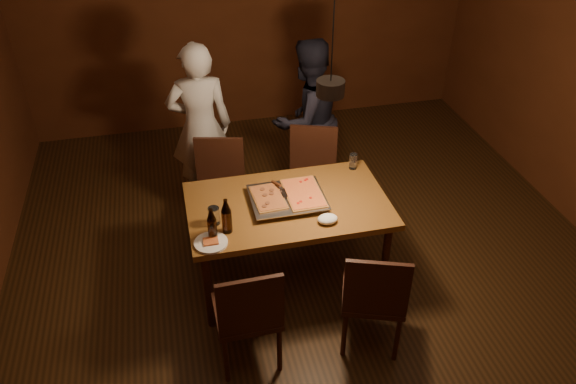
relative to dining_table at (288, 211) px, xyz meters
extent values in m
plane|color=#3D2410|center=(0.22, -0.21, -0.68)|extent=(6.00, 6.00, 0.00)
plane|color=#5C2B15|center=(0.22, 2.79, 0.72)|extent=(5.00, 0.00, 5.00)
cube|color=brown|center=(0.00, 0.00, 0.05)|extent=(1.50, 0.90, 0.05)
cylinder|color=#38190F|center=(-0.67, -0.37, -0.33)|extent=(0.06, 0.06, 0.70)
cylinder|color=#38190F|center=(0.67, -0.37, -0.33)|extent=(0.06, 0.06, 0.70)
cylinder|color=#38190F|center=(-0.67, 0.37, -0.33)|extent=(0.06, 0.06, 0.70)
cylinder|color=#38190F|center=(0.67, 0.37, -0.33)|extent=(0.06, 0.06, 0.70)
cube|color=#38190F|center=(-0.45, 0.65, -0.25)|extent=(0.51, 0.51, 0.04)
cube|color=#38190F|center=(-0.41, 0.84, -0.01)|extent=(0.42, 0.13, 0.45)
cube|color=#38190F|center=(0.37, 0.67, -0.25)|extent=(0.54, 0.54, 0.04)
cube|color=#38190F|center=(0.43, 0.85, -0.01)|extent=(0.41, 0.17, 0.45)
cube|color=#38190F|center=(-0.45, -0.70, -0.25)|extent=(0.43, 0.43, 0.04)
cube|color=#38190F|center=(-0.44, -0.89, -0.01)|extent=(0.42, 0.04, 0.45)
cube|color=#38190F|center=(0.43, -0.75, -0.25)|extent=(0.54, 0.54, 0.04)
cube|color=#38190F|center=(0.36, -0.93, -0.01)|extent=(0.41, 0.17, 0.45)
cube|color=silver|center=(0.00, 0.01, 0.10)|extent=(0.56, 0.47, 0.05)
cube|color=maroon|center=(-0.14, 0.02, 0.13)|extent=(0.24, 0.36, 0.02)
cube|color=gold|center=(0.12, 0.02, 0.13)|extent=(0.27, 0.43, 0.02)
cylinder|color=black|center=(-0.59, -0.28, 0.15)|extent=(0.06, 0.06, 0.16)
cone|color=black|center=(-0.59, -0.28, 0.27)|extent=(0.06, 0.06, 0.09)
cylinder|color=black|center=(-0.49, -0.23, 0.16)|extent=(0.07, 0.07, 0.17)
cone|color=black|center=(-0.49, -0.23, 0.29)|extent=(0.07, 0.07, 0.10)
cylinder|color=silver|center=(-0.56, -0.12, 0.14)|extent=(0.08, 0.08, 0.13)
cylinder|color=silver|center=(0.62, 0.35, 0.14)|extent=(0.06, 0.06, 0.13)
cylinder|color=white|center=(-0.62, -0.34, 0.08)|extent=(0.23, 0.23, 0.02)
cube|color=gold|center=(-0.62, -0.34, 0.10)|extent=(0.10, 0.08, 0.01)
ellipsoid|color=white|center=(0.22, -0.29, 0.10)|extent=(0.15, 0.11, 0.06)
imported|color=silver|center=(-0.52, 1.26, 0.12)|extent=(0.59, 0.39, 1.58)
imported|color=black|center=(0.47, 1.24, 0.09)|extent=(0.92, 0.84, 1.54)
cylinder|color=black|center=(0.22, -0.21, 1.07)|extent=(0.18, 0.18, 0.10)
camera|label=1|loc=(-0.77, -3.29, 2.55)|focal=35.00mm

